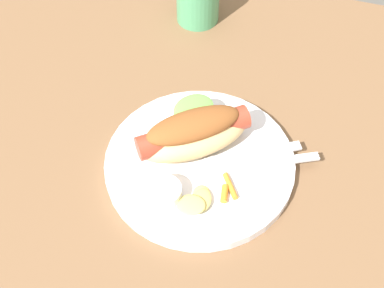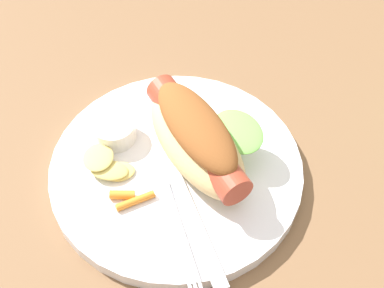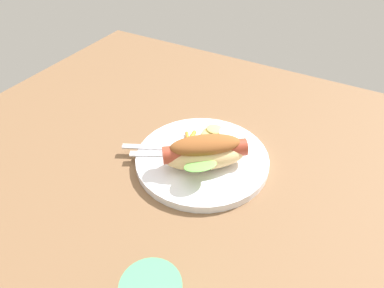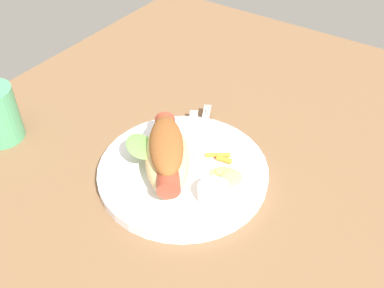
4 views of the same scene
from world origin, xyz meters
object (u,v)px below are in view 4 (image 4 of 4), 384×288
(plate, at_px, (183,172))
(carrot_garnish, at_px, (221,157))
(sauce_ramekin, at_px, (212,195))
(knife, at_px, (191,136))
(hot_dog, at_px, (166,153))
(chips_pile, at_px, (227,175))
(fork, at_px, (203,132))

(plate, xyz_separation_m, carrot_garnish, (0.05, -0.04, 0.01))
(sauce_ramekin, xyz_separation_m, knife, (0.10, 0.10, -0.01))
(hot_dog, distance_m, chips_pile, 0.10)
(hot_dog, bearing_deg, chips_pile, -108.35)
(hot_dog, bearing_deg, carrot_garnish, -80.08)
(plate, relative_size, sauce_ramekin, 5.74)
(sauce_ramekin, xyz_separation_m, fork, (0.12, 0.09, -0.01))
(knife, height_order, carrot_garnish, carrot_garnish)
(fork, height_order, chips_pile, chips_pile)
(sauce_ramekin, distance_m, carrot_garnish, 0.09)
(plate, distance_m, carrot_garnish, 0.06)
(hot_dog, relative_size, carrot_garnish, 3.59)
(carrot_garnish, bearing_deg, hot_dog, 138.51)
(knife, bearing_deg, chips_pile, -146.73)
(hot_dog, xyz_separation_m, knife, (0.08, 0.01, -0.03))
(fork, xyz_separation_m, carrot_garnish, (-0.04, -0.06, 0.00))
(carrot_garnish, bearing_deg, plate, 142.69)
(chips_pile, xyz_separation_m, carrot_garnish, (0.03, 0.03, -0.00))
(hot_dog, bearing_deg, knife, -30.52)
(sauce_ramekin, relative_size, carrot_garnish, 1.01)
(chips_pile, bearing_deg, fork, 51.42)
(hot_dog, bearing_deg, fork, -37.98)
(sauce_ramekin, relative_size, knife, 0.33)
(plate, distance_m, fork, 0.09)
(plate, height_order, knife, knife)
(chips_pile, distance_m, carrot_garnish, 0.04)
(plate, height_order, chips_pile, chips_pile)
(fork, distance_m, carrot_garnish, 0.07)
(fork, bearing_deg, hot_dog, 154.55)
(knife, bearing_deg, sauce_ramekin, -163.62)
(plate, relative_size, chips_pile, 4.38)
(plate, bearing_deg, carrot_garnish, -37.31)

